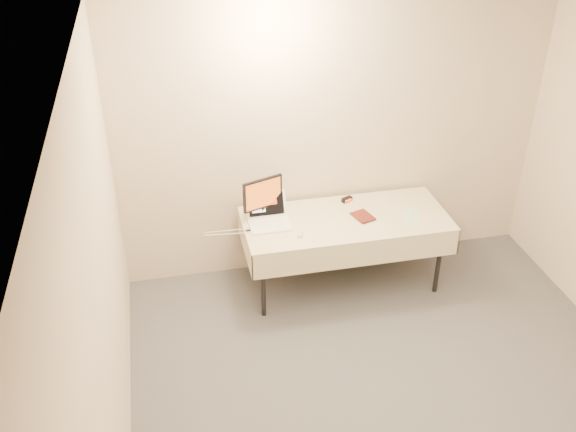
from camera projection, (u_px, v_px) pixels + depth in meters
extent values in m
cube|color=beige|center=(335.00, 135.00, 5.84)|extent=(4.00, 0.10, 2.70)
cylinder|color=black|center=(263.00, 284.00, 5.59)|extent=(0.04, 0.04, 0.69)
cylinder|color=black|center=(439.00, 261.00, 5.89)|extent=(0.04, 0.04, 0.69)
cylinder|color=black|center=(252.00, 247.00, 6.08)|extent=(0.04, 0.04, 0.69)
cylinder|color=black|center=(415.00, 227.00, 6.38)|extent=(0.04, 0.04, 0.69)
cube|color=gray|center=(346.00, 221.00, 5.80)|extent=(1.80, 0.75, 0.04)
cube|color=beige|center=(346.00, 218.00, 5.78)|extent=(1.86, 0.81, 0.01)
cube|color=beige|center=(358.00, 255.00, 5.51)|extent=(1.86, 0.01, 0.25)
cube|color=beige|center=(333.00, 209.00, 6.18)|extent=(1.86, 0.01, 0.25)
cube|color=beige|center=(245.00, 242.00, 5.68)|extent=(0.01, 0.81, 0.25)
cube|color=beige|center=(440.00, 219.00, 6.02)|extent=(0.01, 0.81, 0.25)
cube|color=white|center=(270.00, 225.00, 5.66)|extent=(0.36, 0.26, 0.02)
cube|color=white|center=(266.00, 204.00, 5.74)|extent=(0.36, 0.11, 0.22)
cube|color=black|center=(266.00, 204.00, 5.74)|extent=(0.32, 0.08, 0.19)
cylinder|color=black|center=(263.00, 217.00, 5.78)|extent=(0.17, 0.17, 0.01)
cube|color=black|center=(263.00, 212.00, 5.75)|extent=(0.03, 0.03, 0.10)
cube|color=black|center=(263.00, 193.00, 5.65)|extent=(0.37, 0.15, 0.29)
cube|color=orange|center=(263.00, 193.00, 5.65)|extent=(0.33, 0.12, 0.25)
imported|color=maroon|center=(356.00, 210.00, 5.70)|extent=(0.15, 0.06, 0.21)
cube|color=black|center=(347.00, 199.00, 6.02)|extent=(0.11, 0.08, 0.04)
cube|color=#FF340C|center=(348.00, 200.00, 6.01)|extent=(0.07, 0.03, 0.02)
ellipsoid|color=#BCBCBE|center=(300.00, 234.00, 5.53)|extent=(0.08, 0.10, 0.02)
cube|color=#B9E8BB|center=(412.00, 216.00, 5.81)|extent=(0.23, 0.34, 0.00)
cube|color=black|center=(249.00, 230.00, 5.59)|extent=(0.06, 0.02, 0.01)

